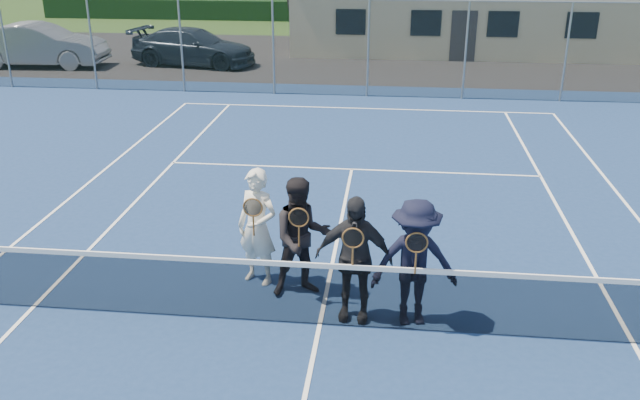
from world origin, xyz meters
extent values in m
plane|color=#2B4A1A|center=(0.00, 20.00, 0.00)|extent=(220.00, 220.00, 0.00)
cube|color=navy|center=(0.00, 0.00, 0.01)|extent=(30.00, 30.00, 0.02)
cube|color=black|center=(-4.00, 20.00, 0.01)|extent=(40.00, 12.00, 0.01)
cube|color=black|center=(0.00, 32.00, 0.55)|extent=(40.00, 1.20, 1.10)
imported|color=black|center=(-13.90, 18.54, 0.64)|extent=(4.00, 2.42, 1.28)
imported|color=#95999E|center=(-12.79, 17.11, 0.82)|extent=(5.08, 2.05, 1.64)
imported|color=#192433|center=(-6.98, 18.06, 0.71)|extent=(5.14, 2.76, 1.42)
cube|color=white|center=(0.00, 11.88, 0.03)|extent=(10.97, 0.06, 0.01)
cube|color=white|center=(-4.12, 0.00, 0.03)|extent=(0.06, 23.77, 0.01)
cube|color=white|center=(4.12, 0.00, 0.03)|extent=(0.06, 23.77, 0.01)
cube|color=white|center=(0.00, 6.40, 0.03)|extent=(8.23, 0.06, 0.01)
cube|color=white|center=(0.00, 0.00, 0.03)|extent=(0.06, 12.80, 0.01)
cube|color=black|center=(0.00, 0.00, 0.48)|extent=(11.60, 0.02, 0.88)
cube|color=white|center=(0.00, 0.00, 0.93)|extent=(11.60, 0.03, 0.07)
cylinder|color=slate|center=(-12.00, 13.50, 1.50)|extent=(0.07, 0.07, 3.00)
cylinder|color=slate|center=(-9.00, 13.50, 1.50)|extent=(0.07, 0.07, 3.00)
cylinder|color=slate|center=(-6.00, 13.50, 1.50)|extent=(0.07, 0.07, 3.00)
cylinder|color=slate|center=(-3.00, 13.50, 1.50)|extent=(0.07, 0.07, 3.00)
cylinder|color=slate|center=(0.00, 13.50, 1.50)|extent=(0.07, 0.07, 3.00)
cylinder|color=slate|center=(3.00, 13.50, 1.50)|extent=(0.07, 0.07, 3.00)
cylinder|color=slate|center=(6.00, 13.50, 1.50)|extent=(0.07, 0.07, 3.00)
cube|color=black|center=(0.00, 13.50, 1.50)|extent=(30.00, 0.03, 3.00)
cylinder|color=slate|center=(0.00, 13.50, 3.00)|extent=(30.00, 0.04, 0.04)
cube|color=beige|center=(4.00, 24.00, 1.40)|extent=(15.00, 8.00, 2.80)
cube|color=#2D2D33|center=(3.50, 19.98, 1.00)|extent=(1.00, 0.06, 2.00)
cube|color=black|center=(-1.00, 19.98, 1.50)|extent=(1.20, 0.06, 1.00)
cube|color=black|center=(2.00, 19.98, 1.50)|extent=(1.20, 0.06, 1.00)
cube|color=black|center=(5.00, 19.98, 1.50)|extent=(1.20, 0.06, 1.00)
cube|color=black|center=(8.00, 19.98, 1.50)|extent=(1.20, 0.06, 1.00)
imported|color=white|center=(-1.06, 1.13, 0.92)|extent=(0.77, 0.65, 1.80)
torus|color=brown|center=(-1.06, 0.86, 1.35)|extent=(0.29, 0.02, 0.29)
cylinder|color=black|center=(-1.06, 0.86, 1.35)|extent=(0.25, 0.00, 0.25)
cylinder|color=brown|center=(-1.06, 0.86, 1.07)|extent=(0.03, 0.03, 0.32)
imported|color=black|center=(-0.36, 0.85, 0.92)|extent=(1.04, 0.92, 1.80)
torus|color=brown|center=(-0.36, 0.58, 1.35)|extent=(0.29, 0.02, 0.29)
cylinder|color=black|center=(-0.36, 0.58, 1.35)|extent=(0.25, 0.00, 0.25)
cylinder|color=brown|center=(-0.36, 0.58, 1.07)|extent=(0.03, 0.03, 0.32)
imported|color=black|center=(0.43, 0.28, 0.92)|extent=(1.08, 0.51, 1.80)
torus|color=brown|center=(0.43, 0.01, 1.35)|extent=(0.29, 0.02, 0.29)
cylinder|color=black|center=(0.43, 0.01, 1.35)|extent=(0.25, 0.00, 0.25)
cylinder|color=brown|center=(0.43, 0.01, 1.07)|extent=(0.03, 0.03, 0.32)
imported|color=black|center=(1.24, 0.23, 0.92)|extent=(1.26, 0.85, 1.80)
torus|color=brown|center=(1.24, -0.04, 1.35)|extent=(0.29, 0.02, 0.29)
cylinder|color=black|center=(1.24, -0.04, 1.35)|extent=(0.25, 0.00, 0.25)
cylinder|color=brown|center=(1.24, -0.04, 1.07)|extent=(0.03, 0.03, 0.32)
camera|label=1|loc=(0.89, -7.86, 5.07)|focal=38.00mm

